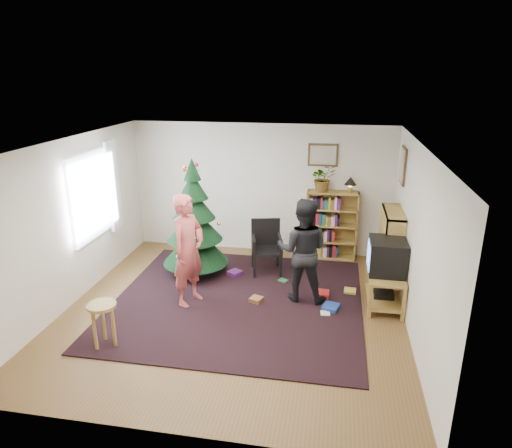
% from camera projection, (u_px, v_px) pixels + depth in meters
% --- Properties ---
extents(floor, '(5.00, 5.00, 0.00)m').
position_uv_depth(floor, '(234.00, 310.00, 6.86)').
color(floor, brown).
rests_on(floor, ground).
extents(ceiling, '(5.00, 5.00, 0.00)m').
position_uv_depth(ceiling, '(231.00, 144.00, 6.05)').
color(ceiling, white).
rests_on(ceiling, wall_back).
extents(wall_back, '(5.00, 0.02, 2.50)m').
position_uv_depth(wall_back, '(261.00, 189.00, 8.78)').
color(wall_back, silver).
rests_on(wall_back, floor).
extents(wall_front, '(5.00, 0.02, 2.50)m').
position_uv_depth(wall_front, '(171.00, 325.00, 4.12)').
color(wall_front, silver).
rests_on(wall_front, floor).
extents(wall_left, '(0.02, 5.00, 2.50)m').
position_uv_depth(wall_left, '(71.00, 223.00, 6.86)').
color(wall_left, silver).
rests_on(wall_left, floor).
extents(wall_right, '(0.02, 5.00, 2.50)m').
position_uv_depth(wall_right, '(416.00, 243.00, 6.04)').
color(wall_right, silver).
rests_on(wall_right, floor).
extents(rug, '(3.80, 3.60, 0.02)m').
position_uv_depth(rug, '(238.00, 300.00, 7.13)').
color(rug, black).
rests_on(rug, floor).
extents(window_pane, '(0.04, 1.20, 1.40)m').
position_uv_depth(window_pane, '(91.00, 196.00, 7.34)').
color(window_pane, silver).
rests_on(window_pane, wall_left).
extents(curtain, '(0.06, 0.35, 1.60)m').
position_uv_depth(curtain, '(113.00, 186.00, 7.98)').
color(curtain, white).
rests_on(curtain, wall_left).
extents(picture_back, '(0.55, 0.03, 0.42)m').
position_uv_depth(picture_back, '(323.00, 155.00, 8.35)').
color(picture_back, '#4C3319').
rests_on(picture_back, wall_back).
extents(picture_right, '(0.03, 0.50, 0.60)m').
position_uv_depth(picture_right, '(403.00, 165.00, 7.45)').
color(picture_right, '#4C3319').
rests_on(picture_right, wall_right).
extents(christmas_tree, '(1.14, 1.14, 2.06)m').
position_uv_depth(christmas_tree, '(195.00, 227.00, 7.84)').
color(christmas_tree, '#3F2816').
rests_on(christmas_tree, rug).
extents(bookshelf_back, '(0.95, 0.30, 1.30)m').
position_uv_depth(bookshelf_back, '(331.00, 224.00, 8.60)').
color(bookshelf_back, olive).
rests_on(bookshelf_back, floor).
extents(bookshelf_right, '(0.30, 0.95, 1.30)m').
position_uv_depth(bookshelf_right, '(390.00, 248.00, 7.45)').
color(bookshelf_right, olive).
rests_on(bookshelf_right, floor).
extents(tv_stand, '(0.53, 0.95, 0.55)m').
position_uv_depth(tv_stand, '(384.00, 285.00, 6.93)').
color(tv_stand, olive).
rests_on(tv_stand, floor).
extents(crt_tv, '(0.54, 0.58, 0.51)m').
position_uv_depth(crt_tv, '(387.00, 256.00, 6.77)').
color(crt_tv, black).
rests_on(crt_tv, tv_stand).
extents(armchair, '(0.62, 0.63, 0.94)m').
position_uv_depth(armchair, '(268.00, 244.00, 8.08)').
color(armchair, black).
rests_on(armchair, rug).
extents(stool, '(0.37, 0.37, 0.62)m').
position_uv_depth(stool, '(102.00, 314.00, 5.82)').
color(stool, olive).
rests_on(stool, floor).
extents(person_standing, '(0.62, 0.74, 1.74)m').
position_uv_depth(person_standing, '(188.00, 250.00, 6.83)').
color(person_standing, '#B34847').
rests_on(person_standing, rug).
extents(person_by_chair, '(0.83, 0.66, 1.64)m').
position_uv_depth(person_by_chair, '(303.00, 250.00, 6.95)').
color(person_by_chair, black).
rests_on(person_by_chair, rug).
extents(potted_plant, '(0.57, 0.54, 0.50)m').
position_uv_depth(potted_plant, '(323.00, 178.00, 8.35)').
color(potted_plant, gray).
rests_on(potted_plant, bookshelf_back).
extents(table_lamp, '(0.22, 0.22, 0.29)m').
position_uv_depth(table_lamp, '(351.00, 182.00, 8.28)').
color(table_lamp, '#A57F33').
rests_on(table_lamp, bookshelf_back).
extents(floor_clutter, '(2.18, 1.29, 0.08)m').
position_uv_depth(floor_clutter, '(299.00, 293.00, 7.29)').
color(floor_clutter, '#A51E19').
rests_on(floor_clutter, rug).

